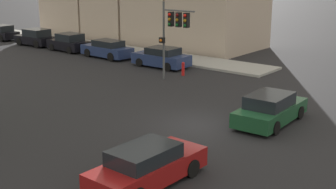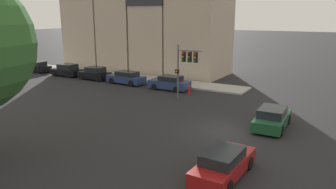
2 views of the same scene
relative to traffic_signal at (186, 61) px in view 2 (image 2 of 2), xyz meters
name	(u,v)px [view 2 (image 2 of 2)]	position (x,y,z in m)	size (l,w,h in m)	color
ground_plane	(227,131)	(-5.99, -6.28, -3.56)	(300.00, 300.00, 0.00)	black
sidewalk_strip	(46,68)	(5.92, 26.17, -3.48)	(3.41, 60.00, 0.17)	#9E9E99
rowhouse_backdrop	(142,27)	(11.72, 13.01, 2.37)	(8.16, 23.72, 12.65)	#BCA893
traffic_signal	(186,61)	(0.00, 0.00, 0.00)	(0.66, 2.47, 4.98)	#515456
crossing_car_0	(272,118)	(-3.73, -8.64, -2.89)	(4.55, 2.09, 1.43)	#194728
crossing_car_1	(224,164)	(-12.14, -8.39, -2.90)	(4.49, 1.89, 1.38)	maroon
parked_car_0	(170,83)	(2.89, 3.41, -2.87)	(2.08, 4.23, 1.44)	navy
parked_car_1	(126,78)	(2.90, 9.08, -2.87)	(2.00, 4.56, 1.43)	navy
parked_car_2	(95,74)	(3.06, 13.94, -2.85)	(2.10, 3.94, 1.53)	black
parked_car_3	(67,70)	(3.01, 18.59, -2.84)	(2.12, 4.14, 1.54)	black
parked_car_4	(37,67)	(3.05, 24.35, -2.87)	(1.84, 3.88, 1.46)	black
fire_hydrant	(189,90)	(1.64, 0.50, -3.07)	(0.22, 0.22, 0.92)	red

